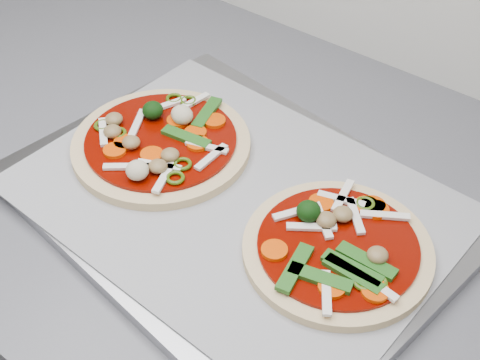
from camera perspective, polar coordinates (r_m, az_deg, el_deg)
The scene contains 4 objects.
baking_tray at distance 0.69m, azimuth -0.40°, elevation -1.99°, with size 0.45×0.33×0.01m, color gray.
parchment at distance 0.69m, azimuth -0.40°, elevation -1.50°, with size 0.43×0.31×0.00m, color #A4A3A9.
pizza_left at distance 0.74m, azimuth -6.75°, elevation 3.26°, with size 0.27×0.27×0.03m.
pizza_right at distance 0.64m, azimuth 8.35°, elevation -5.68°, with size 0.22×0.22×0.03m.
Camera 1 is at (-0.31, 0.88, 1.40)m, focal length 50.00 mm.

